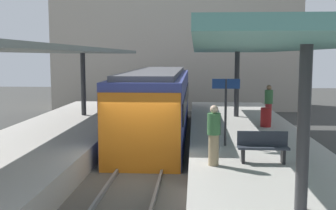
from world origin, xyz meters
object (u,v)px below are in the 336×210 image
at_px(passenger_near_bench, 214,134).
at_px(platform_sign, 226,97).
at_px(passenger_mid_platform, 269,103).
at_px(platform_bench, 263,146).
at_px(commuter_train, 157,104).
at_px(litter_bin, 266,117).

bearing_deg(passenger_near_bench, platform_sign, 79.01).
xyz_separation_m(passenger_near_bench, passenger_mid_platform, (2.76, 7.54, 0.02)).
distance_m(platform_bench, passenger_near_bench, 1.49).
bearing_deg(platform_sign, commuter_train, 116.30).
distance_m(platform_sign, passenger_near_bench, 2.71).
bearing_deg(platform_bench, passenger_near_bench, -163.52).
relative_size(passenger_near_bench, passenger_mid_platform, 0.98).
height_order(commuter_train, litter_bin, commuter_train).
relative_size(platform_sign, passenger_mid_platform, 1.32).
height_order(platform_bench, platform_sign, platform_sign).
height_order(commuter_train, passenger_mid_platform, commuter_train).
height_order(platform_bench, litter_bin, platform_bench).
bearing_deg(platform_bench, platform_sign, 112.35).
bearing_deg(commuter_train, platform_sign, -63.70).
bearing_deg(commuter_train, passenger_mid_platform, -6.99).
relative_size(commuter_train, platform_bench, 9.00).
xyz_separation_m(litter_bin, passenger_mid_platform, (0.30, 1.14, 0.47)).
bearing_deg(passenger_near_bench, litter_bin, 68.96).
bearing_deg(passenger_mid_platform, platform_sign, -114.44).
relative_size(commuter_train, litter_bin, 15.75).
relative_size(platform_sign, passenger_near_bench, 1.34).
bearing_deg(litter_bin, passenger_near_bench, -111.04).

